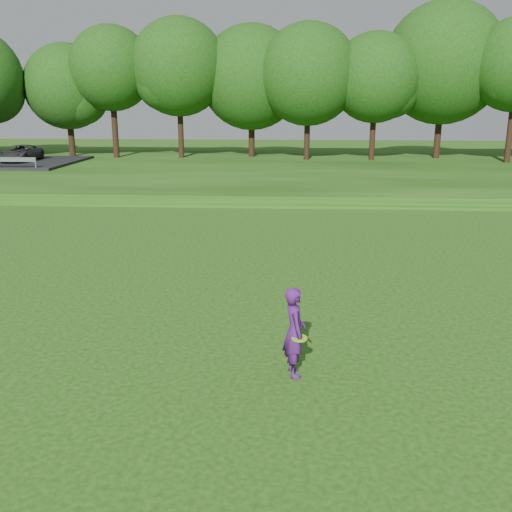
{
  "coord_description": "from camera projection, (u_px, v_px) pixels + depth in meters",
  "views": [
    {
      "loc": [
        4.35,
        -8.92,
        5.21
      ],
      "look_at": [
        3.44,
        5.33,
        1.3
      ],
      "focal_mm": 40.0,
      "sensor_mm": 36.0,
      "label": 1
    }
  ],
  "objects": [
    {
      "name": "ground",
      "position": [
        46.0,
        401.0,
        10.23
      ],
      "size": [
        140.0,
        140.0,
        0.0
      ],
      "primitive_type": "plane",
      "color": "#19400C",
      "rests_on": "ground"
    },
    {
      "name": "berm",
      "position": [
        235.0,
        168.0,
        42.87
      ],
      "size": [
        130.0,
        30.0,
        0.6
      ],
      "primitive_type": "cube",
      "color": "#19400C",
      "rests_on": "ground"
    },
    {
      "name": "walking_path",
      "position": [
        208.0,
        204.0,
        29.47
      ],
      "size": [
        130.0,
        1.6,
        0.04
      ],
      "primitive_type": "cube",
      "color": "gray",
      "rests_on": "ground"
    },
    {
      "name": "treeline",
      "position": [
        239.0,
        62.0,
        44.66
      ],
      "size": [
        104.0,
        7.0,
        15.0
      ],
      "primitive_type": null,
      "color": "#11400E",
      "rests_on": "berm"
    },
    {
      "name": "woman",
      "position": [
        294.0,
        332.0,
        10.99
      ],
      "size": [
        0.56,
        0.73,
        1.79
      ],
      "color": "#4D176B",
      "rests_on": "ground"
    }
  ]
}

